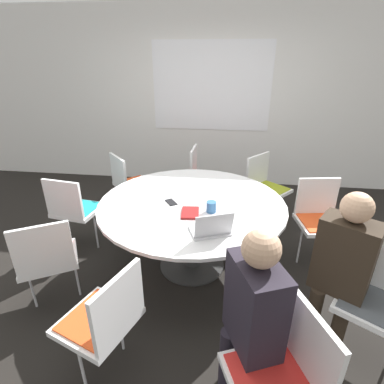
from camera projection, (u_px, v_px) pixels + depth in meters
The scene contains 18 objects.
ground_plane at pixel (192, 265), 3.13m from camera, with size 16.00×16.00×0.00m, color black.
wall_back at pixel (211, 100), 4.67m from camera, with size 8.00×0.07×2.70m.
conference_table at pixel (192, 213), 2.87m from camera, with size 1.75×1.75×0.74m.
chair_0 at pixel (284, 371), 1.52m from camera, with size 0.55×0.57×0.88m.
chair_1 at pixel (378, 293), 2.02m from camera, with size 0.60×0.59×0.88m.
chair_2 at pixel (320, 215), 3.01m from camera, with size 0.50×0.49×0.88m.
chair_3 at pixel (265, 184), 3.73m from camera, with size 0.61×0.61×0.88m.
chair_4 at pixel (203, 173), 4.07m from camera, with size 0.44×0.46×0.88m.
chair_5 at pixel (129, 181), 3.82m from camera, with size 0.61×0.61×0.88m.
chair_6 at pixel (73, 207), 3.17m from camera, with size 0.50×0.48×0.88m.
chair_7 at pixel (47, 256), 2.39m from camera, with size 0.59×0.58×0.88m.
chair_8 at pixel (105, 317), 1.84m from camera, with size 0.55×0.56×0.88m.
person_0 at pixel (251, 311), 1.64m from camera, with size 0.35×0.42×1.23m.
person_1 at pixel (343, 261), 2.03m from camera, with size 0.42×0.38×1.23m.
laptop at pixel (211, 228), 2.28m from camera, with size 0.36×0.33×0.21m.
spiral_notebook at pixel (190, 213), 2.60m from camera, with size 0.17×0.22×0.02m.
coffee_cup at pixel (211, 207), 2.62m from camera, with size 0.09×0.09×0.10m.
cell_phone at pixel (171, 202), 2.80m from camera, with size 0.14×0.15×0.01m.
Camera 1 is at (0.32, -2.50, 1.99)m, focal length 28.00 mm.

